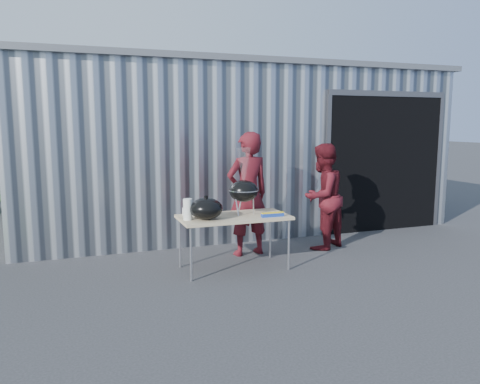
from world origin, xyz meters
name	(u,v)px	position (x,y,z in m)	size (l,w,h in m)	color
ground	(255,275)	(0.00, 0.00, 0.00)	(80.00, 80.00, 0.00)	#2D2D2F
building	(218,145)	(0.92, 4.59, 1.54)	(8.20, 6.20, 3.10)	#B8BDC5
folding_table	(234,219)	(-0.17, 0.37, 0.71)	(1.50, 0.75, 0.75)	tan
kettle_grill	(244,184)	(-0.01, 0.42, 1.17)	(0.41, 0.41, 0.93)	black
grill_lid	(206,209)	(-0.60, 0.27, 0.89)	(0.44, 0.44, 0.32)	black
paper_towels	(188,209)	(-0.83, 0.32, 0.89)	(0.12, 0.12, 0.28)	white
white_tub	(191,212)	(-0.72, 0.61, 0.80)	(0.20, 0.15, 0.10)	white
foil_box	(273,215)	(0.30, 0.12, 0.78)	(0.32, 0.05, 0.06)	#173799
person_cook	(248,194)	(0.27, 0.99, 0.94)	(0.69, 0.45, 1.89)	#501118
person_bystander	(322,196)	(1.52, 0.92, 0.85)	(0.82, 0.64, 1.70)	#501118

